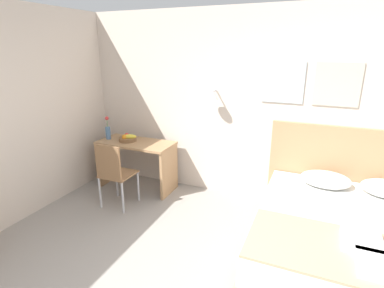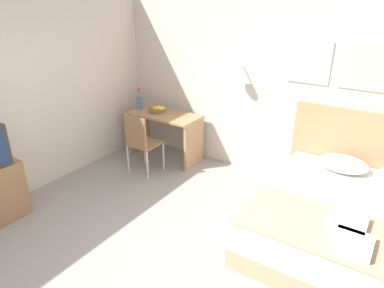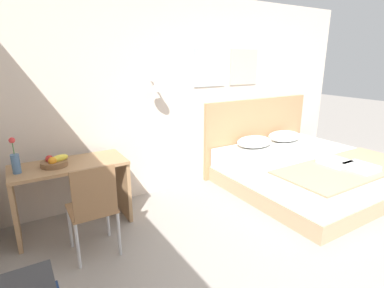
{
  "view_description": "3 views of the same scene",
  "coord_description": "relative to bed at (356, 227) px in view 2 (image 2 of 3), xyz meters",
  "views": [
    {
      "loc": [
        0.81,
        -1.49,
        2.12
      ],
      "look_at": [
        -0.5,
        1.56,
        1.05
      ],
      "focal_mm": 28.0,
      "sensor_mm": 36.0,
      "label": 1
    },
    {
      "loc": [
        1.51,
        -1.88,
        2.45
      ],
      "look_at": [
        -0.63,
        1.35,
        0.78
      ],
      "focal_mm": 32.0,
      "sensor_mm": 36.0,
      "label": 2
    },
    {
      "loc": [
        -2.14,
        -1.08,
        1.83
      ],
      "look_at": [
        -0.42,
        1.75,
        0.88
      ],
      "focal_mm": 28.0,
      "sensor_mm": 36.0,
      "label": 3
    }
  ],
  "objects": [
    {
      "name": "desk",
      "position": [
        -3.02,
        0.69,
        0.27
      ],
      "size": [
        1.16,
        0.55,
        0.75
      ],
      "color": "#A87F56",
      "rests_on": "ground_plane"
    },
    {
      "name": "fruit_bowl",
      "position": [
        -3.16,
        0.68,
        0.54
      ],
      "size": [
        0.29,
        0.27,
        0.12
      ],
      "color": "brown",
      "rests_on": "desk"
    },
    {
      "name": "bed",
      "position": [
        0.0,
        0.0,
        0.0
      ],
      "size": [
        1.98,
        2.0,
        0.51
      ],
      "color": "tan",
      "rests_on": "ground_plane"
    },
    {
      "name": "ground_plane",
      "position": [
        -1.32,
        -1.48,
        -0.25
      ],
      "size": [
        24.0,
        24.0,
        0.0
      ],
      "primitive_type": "plane",
      "color": "gray"
    },
    {
      "name": "pillow_left",
      "position": [
        -0.33,
        0.73,
        0.34
      ],
      "size": [
        0.58,
        0.44,
        0.16
      ],
      "color": "white",
      "rests_on": "bed"
    },
    {
      "name": "folded_towel_mid_bed",
      "position": [
        0.05,
        -0.72,
        0.31
      ],
      "size": [
        0.31,
        0.34,
        0.06
      ],
      "color": "white",
      "rests_on": "throw_blanket"
    },
    {
      "name": "throw_blanket",
      "position": [
        0.0,
        -0.58,
        0.27
      ],
      "size": [
        1.92,
        0.8,
        0.02
      ],
      "color": "tan",
      "rests_on": "bed"
    },
    {
      "name": "headboard",
      "position": [
        0.0,
        1.03,
        0.35
      ],
      "size": [
        2.1,
        0.06,
        1.2
      ],
      "color": "#A87F56",
      "rests_on": "ground_plane"
    },
    {
      "name": "desk_chair",
      "position": [
        -2.95,
        0.02,
        0.29
      ],
      "size": [
        0.41,
        0.41,
        0.93
      ],
      "color": "#8E6642",
      "rests_on": "ground_plane"
    },
    {
      "name": "folded_towel_near_foot",
      "position": [
        -0.04,
        -0.44,
        0.31
      ],
      "size": [
        0.32,
        0.33,
        0.06
      ],
      "color": "white",
      "rests_on": "throw_blanket"
    },
    {
      "name": "flower_vase",
      "position": [
        -3.5,
        0.65,
        0.63
      ],
      "size": [
        0.08,
        0.08,
        0.36
      ],
      "color": "#4C7099",
      "rests_on": "desk"
    },
    {
      "name": "wall_back",
      "position": [
        -1.32,
        1.09,
        1.08
      ],
      "size": [
        5.9,
        0.31,
        2.65
      ],
      "color": "beige",
      "rests_on": "ground_plane"
    }
  ]
}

